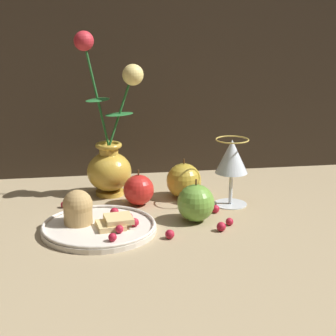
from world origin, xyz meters
name	(u,v)px	position (x,y,z in m)	size (l,w,h in m)	color
ground_plane	(147,214)	(0.00, 0.00, 0.00)	(2.40, 2.40, 0.00)	#9E8966
vase	(110,154)	(-0.07, 0.14, 0.10)	(0.15, 0.10, 0.37)	gold
plate_with_pastries	(94,222)	(-0.11, -0.07, 0.02)	(0.22, 0.22, 0.08)	silver
wine_glass	(232,159)	(0.19, 0.03, 0.10)	(0.07, 0.07, 0.15)	silver
apple_beside_vase	(196,203)	(0.09, -0.05, 0.04)	(0.08, 0.08, 0.09)	#669938
apple_near_glass	(139,190)	(-0.01, 0.06, 0.03)	(0.07, 0.07, 0.08)	red
apple_at_table_edge	(184,181)	(0.10, 0.09, 0.04)	(0.08, 0.08, 0.09)	#B2932D
berry_near_plate	(64,205)	(-0.17, 0.07, 0.01)	(0.01, 0.01, 0.01)	#AD192D
berry_front_center	(221,227)	(0.13, -0.12, 0.01)	(0.02, 0.02, 0.02)	#AD192D
berry_by_glass_stem	(230,222)	(0.15, -0.09, 0.01)	(0.02, 0.02, 0.02)	#AD192D
berry_under_candlestick	(170,234)	(0.03, -0.14, 0.01)	(0.02, 0.02, 0.02)	#AD192D
berry_far_right	(215,209)	(0.14, -0.02, 0.01)	(0.02, 0.02, 0.02)	#AD192D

